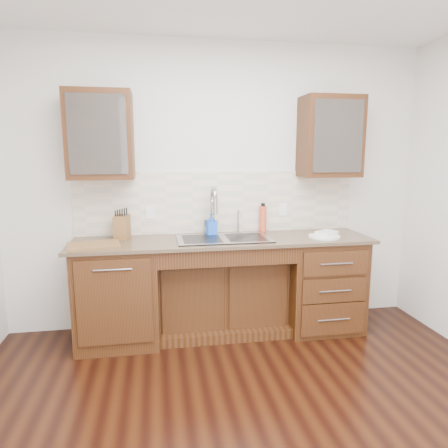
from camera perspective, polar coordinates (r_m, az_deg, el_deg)
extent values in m
cube|color=black|center=(2.75, 5.58, -28.80)|extent=(4.00, 3.50, 0.10)
cube|color=silver|center=(3.92, -0.98, 5.34)|extent=(4.00, 0.10, 2.70)
cube|color=#593014|center=(3.73, -14.87, -9.59)|extent=(0.70, 0.62, 0.88)
cube|color=#593014|center=(3.87, -0.33, -9.92)|extent=(1.20, 0.44, 0.70)
cube|color=#593014|center=(4.02, 13.52, -8.10)|extent=(0.70, 0.62, 0.88)
cube|color=#84705B|center=(3.62, -0.07, -2.35)|extent=(2.70, 0.65, 0.03)
cube|color=beige|center=(3.87, -0.84, 3.13)|extent=(2.70, 0.02, 0.59)
cube|color=#9E9EA5|center=(3.62, -0.03, -3.48)|extent=(0.84, 0.46, 0.19)
cylinder|color=#999993|center=(3.78, -1.66, 1.49)|extent=(0.04, 0.04, 0.40)
cylinder|color=#999993|center=(3.84, 2.02, 0.43)|extent=(0.02, 0.02, 0.24)
cube|color=#593014|center=(3.67, -17.25, 12.00)|extent=(0.55, 0.34, 0.75)
cube|color=#593014|center=(3.99, 14.91, 11.92)|extent=(0.55, 0.34, 0.75)
cube|color=white|center=(3.83, -10.47, 1.59)|extent=(0.08, 0.01, 0.12)
cube|color=white|center=(4.02, 8.39, 2.06)|extent=(0.08, 0.01, 0.12)
imported|color=blue|center=(3.76, -1.83, -0.05)|extent=(0.11, 0.11, 0.21)
cylinder|color=#D24B28|center=(3.93, 5.56, 0.71)|extent=(0.09, 0.09, 0.26)
cylinder|color=white|center=(3.79, 14.12, -1.73)|extent=(0.36, 0.36, 0.02)
cube|color=white|center=(3.86, 14.46, -1.20)|extent=(0.23, 0.22, 0.03)
cube|color=#9E6D25|center=(3.74, -14.36, -0.38)|extent=(0.15, 0.21, 0.21)
cube|color=#9A5D37|center=(3.49, -18.13, -2.90)|extent=(0.47, 0.37, 0.02)
imported|color=white|center=(3.69, -19.22, 11.12)|extent=(0.14, 0.14, 0.10)
imported|color=white|center=(3.66, -16.28, 11.20)|extent=(0.11, 0.11, 0.09)
imported|color=white|center=(3.96, 13.89, 11.27)|extent=(0.14, 0.14, 0.10)
imported|color=white|center=(4.03, 15.98, 11.07)|extent=(0.13, 0.13, 0.09)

